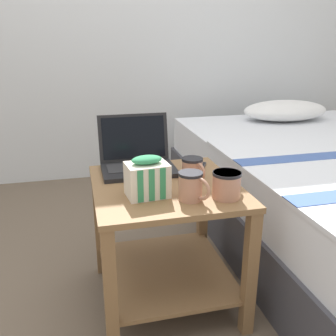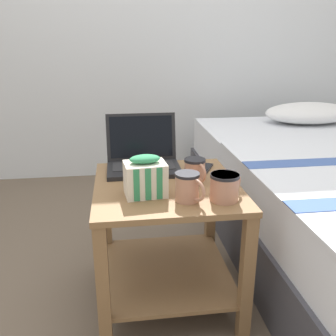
# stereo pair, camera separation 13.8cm
# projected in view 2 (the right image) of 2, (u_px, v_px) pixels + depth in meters

# --- Properties ---
(ground_plane) EXTENTS (8.00, 8.00, 0.00)m
(ground_plane) POSITION_uv_depth(u_px,v_px,m) (167.00, 297.00, 1.62)
(ground_plane) COLOR brown
(back_wall) EXTENTS (8.00, 0.05, 2.50)m
(back_wall) POSITION_uv_depth(u_px,v_px,m) (137.00, 11.00, 2.73)
(back_wall) COLOR silver
(back_wall) RESTS_ON ground_plane
(bedside_table) EXTENTS (0.55, 0.58, 0.52)m
(bedside_table) POSITION_uv_depth(u_px,v_px,m) (167.00, 227.00, 1.51)
(bedside_table) COLOR olive
(bedside_table) RESTS_ON ground_plane
(laptop) EXTENTS (0.31, 0.26, 0.22)m
(laptop) POSITION_uv_depth(u_px,v_px,m) (143.00, 158.00, 1.61)
(laptop) COLOR black
(laptop) RESTS_ON bedside_table
(mug_front_left) EXTENTS (0.09, 0.12, 0.10)m
(mug_front_left) POSITION_uv_depth(u_px,v_px,m) (188.00, 186.00, 1.28)
(mug_front_left) COLOR tan
(mug_front_left) RESTS_ON bedside_table
(mug_front_right) EXTENTS (0.13, 0.11, 0.10)m
(mug_front_right) POSITION_uv_depth(u_px,v_px,m) (225.00, 186.00, 1.29)
(mug_front_right) COLOR tan
(mug_front_right) RESTS_ON bedside_table
(mug_mid_center) EXTENTS (0.08, 0.12, 0.09)m
(mug_mid_center) POSITION_uv_depth(u_px,v_px,m) (195.00, 169.00, 1.47)
(mug_mid_center) COLOR tan
(mug_mid_center) RESTS_ON bedside_table
(snack_bag) EXTENTS (0.16, 0.12, 0.15)m
(snack_bag) POSITION_uv_depth(u_px,v_px,m) (145.00, 177.00, 1.32)
(snack_bag) COLOR silver
(snack_bag) RESTS_ON bedside_table
(cell_phone) EXTENTS (0.12, 0.16, 0.01)m
(cell_phone) POSITION_uv_depth(u_px,v_px,m) (202.00, 168.00, 1.60)
(cell_phone) COLOR black
(cell_phone) RESTS_ON bedside_table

